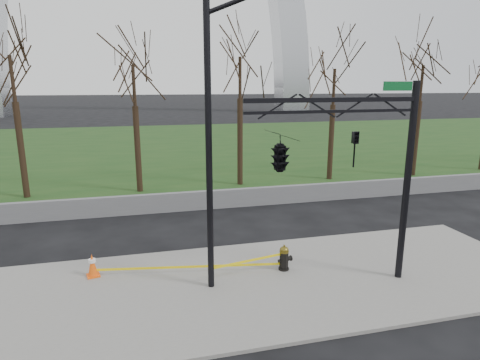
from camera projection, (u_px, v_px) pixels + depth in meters
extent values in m
plane|color=black|center=(261.00, 285.00, 12.21)|extent=(500.00, 500.00, 0.00)
cube|color=gray|center=(261.00, 283.00, 12.20)|extent=(18.00, 6.00, 0.10)
cube|color=#1A3C16|center=(173.00, 145.00, 40.52)|extent=(120.00, 40.00, 0.06)
cube|color=#59595B|center=(213.00, 199.00, 19.66)|extent=(60.00, 0.30, 0.90)
cylinder|color=black|center=(284.00, 269.00, 12.99)|extent=(0.34, 0.34, 0.06)
cylinder|color=black|center=(284.00, 261.00, 12.93)|extent=(0.26, 0.26, 0.60)
cylinder|color=black|center=(290.00, 258.00, 12.99)|extent=(0.22, 0.19, 0.16)
cylinder|color=black|center=(280.00, 261.00, 12.87)|extent=(0.11, 0.11, 0.10)
cylinder|color=brown|center=(284.00, 251.00, 12.85)|extent=(0.30, 0.30, 0.06)
ellipsoid|color=brown|center=(284.00, 250.00, 12.84)|extent=(0.28, 0.28, 0.21)
cylinder|color=brown|center=(284.00, 246.00, 12.81)|extent=(0.06, 0.06, 0.08)
cube|color=#FF580D|center=(93.00, 275.00, 12.54)|extent=(0.45, 0.45, 0.04)
cone|color=#FF580D|center=(92.00, 264.00, 12.46)|extent=(0.29, 0.29, 0.69)
cylinder|color=white|center=(92.00, 261.00, 12.43)|extent=(0.22, 0.22, 0.10)
cylinder|color=black|center=(209.00, 156.00, 11.04)|extent=(0.18, 0.18, 8.00)
cylinder|color=black|center=(228.00, 4.00, 10.15)|extent=(1.25, 0.43, 0.56)
cylinder|color=black|center=(407.00, 186.00, 11.85)|extent=(0.20, 0.20, 6.00)
cube|color=black|center=(335.00, 100.00, 10.62)|extent=(5.00, 0.26, 0.12)
cube|color=black|center=(334.00, 111.00, 10.69)|extent=(5.00, 0.22, 0.08)
cube|color=#0C5926|center=(398.00, 86.00, 11.04)|extent=(0.90, 0.06, 0.25)
imported|color=black|center=(355.00, 149.00, 11.12)|extent=(0.17, 0.20, 1.00)
imported|color=black|center=(280.00, 153.00, 10.54)|extent=(0.60, 2.50, 1.00)
cube|color=yellow|center=(249.00, 261.00, 12.34)|extent=(2.45, 0.51, 0.08)
cube|color=yellow|center=(190.00, 267.00, 12.72)|extent=(5.90, 1.01, 0.08)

